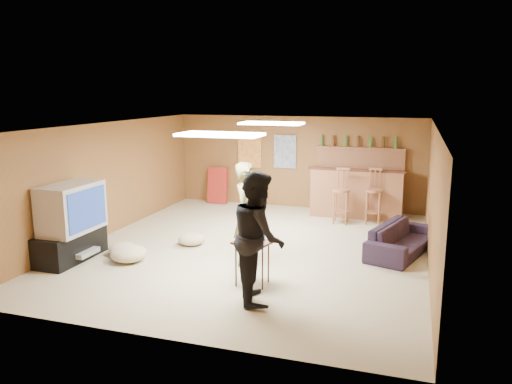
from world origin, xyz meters
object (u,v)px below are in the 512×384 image
(bar_counter, at_px, (357,193))
(person_olive, at_px, (247,214))
(tv_body, at_px, (71,208))
(sofa, at_px, (402,239))
(tray_table, at_px, (252,263))
(person_black, at_px, (258,237))

(bar_counter, height_order, person_olive, person_olive)
(tv_body, relative_size, sofa, 0.62)
(tv_body, bearing_deg, sofa, 21.02)
(bar_counter, xyz_separation_m, sofa, (1.06, -2.45, -0.29))
(tv_body, height_order, sofa, tv_body)
(person_olive, height_order, tray_table, person_olive)
(person_black, xyz_separation_m, tray_table, (-0.24, 0.49, -0.56))
(tv_body, height_order, person_black, person_black)
(sofa, bearing_deg, person_olive, 136.16)
(tv_body, height_order, person_olive, person_olive)
(person_olive, bearing_deg, tray_table, -150.32)
(bar_counter, xyz_separation_m, person_olive, (-1.33, -3.75, 0.29))
(bar_counter, height_order, sofa, bar_counter)
(person_black, xyz_separation_m, sofa, (1.79, 2.61, -0.62))
(tray_table, bearing_deg, tv_body, 177.82)
(tv_body, relative_size, person_olive, 0.65)
(bar_counter, relative_size, tray_table, 3.06)
(bar_counter, relative_size, person_olive, 1.19)
(tv_body, xyz_separation_m, bar_counter, (4.15, 4.45, -0.35))
(tv_body, distance_m, person_black, 3.47)
(person_olive, relative_size, tray_table, 2.58)
(person_black, bearing_deg, sofa, -57.38)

